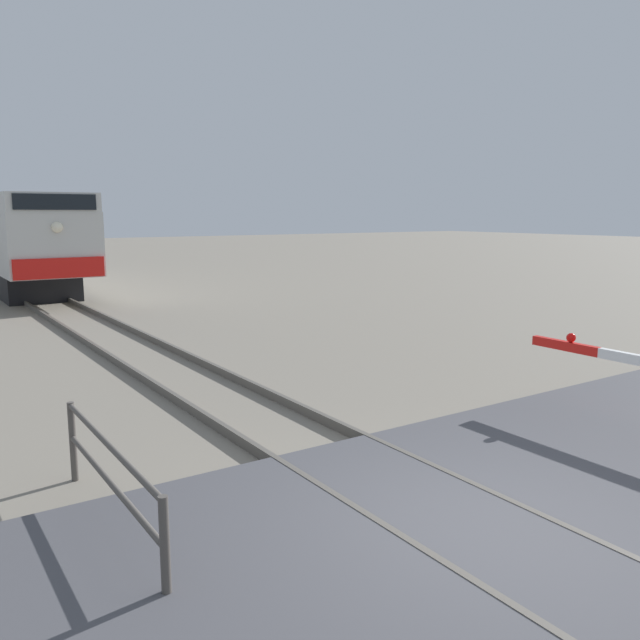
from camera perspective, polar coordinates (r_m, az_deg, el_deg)
ground_plane at (r=6.69m, az=13.85°, el=-18.48°), size 160.00×160.00×0.00m
rail_track_left at (r=6.20m, az=9.10°, el=-19.92°), size 0.08×80.00×0.15m
rail_track_right at (r=7.16m, az=17.91°, el=-16.08°), size 0.08×80.00×0.15m
road_surface at (r=6.66m, az=13.87°, el=-17.94°), size 36.00×5.35×0.14m
locomotive at (r=30.01m, az=-25.36°, el=6.29°), size 2.89×17.17×3.76m
guard_railing at (r=6.74m, az=-18.15°, el=-12.61°), size 0.08×3.08×0.95m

